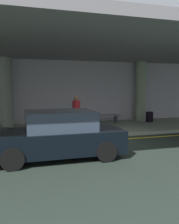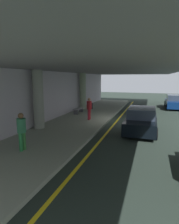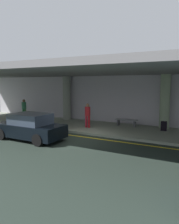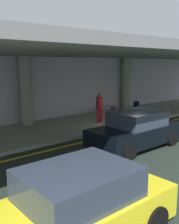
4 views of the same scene
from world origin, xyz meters
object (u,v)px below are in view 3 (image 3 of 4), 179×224
Objects in this scene: car_black at (30,127)px; support_column_left_mid at (165,102)px; person_waiting_for_ride at (24,108)px; bench_metal at (127,121)px; support_column_far_left at (67,98)px; traveler_with_luggage at (88,114)px; suitcase_upright_primary at (164,126)px.

support_column_left_mid is at bearing -134.89° from car_black.
support_column_left_mid is 8.93m from car_black.
bench_metal is at bearing -170.53° from person_waiting_for_ride.
support_column_left_mid is (8.00, 0.00, 0.00)m from support_column_far_left.
support_column_left_mid reaches higher than traveler_with_luggage.
car_black is 7.08m from person_waiting_for_ride.
support_column_far_left is 8.33m from suitcase_upright_primary.
support_column_left_mid is 1.76m from suitcase_upright_primary.
car_black is 4.26m from traveler_with_luggage.
support_column_far_left is 8.00m from support_column_left_mid.
traveler_with_luggage is (-4.72, -2.27, -0.86)m from support_column_left_mid.
support_column_left_mid is 2.17× the size of person_waiting_for_ride.
support_column_far_left is 5.72m from bench_metal.
person_waiting_for_ride is at bearing -172.85° from support_column_left_mid.
person_waiting_for_ride is at bearing -41.61° from car_black.
suitcase_upright_primary reaches higher than bench_metal.
traveler_with_luggage reaches higher than bench_metal.
support_column_left_mid is 5.31m from traveler_with_luggage.
support_column_left_mid is at bearing 72.42° from traveler_with_luggage.
person_waiting_for_ride is (-11.54, -1.45, -0.86)m from support_column_left_mid.
suitcase_upright_primary is (8.15, -0.88, -1.51)m from support_column_far_left.
traveler_with_luggage is at bearing -34.66° from support_column_far_left.
person_waiting_for_ride is 9.12m from bench_metal.
bench_metal is (5.50, -0.51, -1.47)m from support_column_far_left.
person_waiting_for_ride reaches higher than car_black.
support_column_far_left reaches higher than bench_metal.
bench_metal is (-2.50, -0.51, -1.47)m from support_column_left_mid.
support_column_left_mid is at bearing 0.00° from support_column_far_left.
traveler_with_luggage is 1.87× the size of suitcase_upright_primary.
support_column_left_mid is 2.28× the size of bench_metal.
bench_metal is (3.81, 5.69, -0.21)m from car_black.
person_waiting_for_ride is at bearing 160.96° from suitcase_upright_primary.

